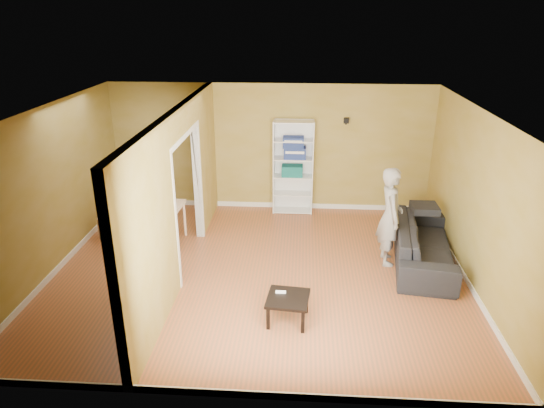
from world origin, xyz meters
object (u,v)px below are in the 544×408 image
at_px(dining_table, 150,210).
at_px(chair_left, 109,216).
at_px(sofa, 424,238).
at_px(bookshelf, 293,167).
at_px(coffee_table, 288,301).
at_px(person, 391,208).
at_px(chair_far, 158,207).
at_px(chair_near, 147,229).

distance_m(dining_table, chair_left, 0.82).
xyz_separation_m(sofa, bookshelf, (-2.23, 2.09, 0.52)).
bearing_deg(coffee_table, chair_left, 145.38).
xyz_separation_m(dining_table, chair_left, (-0.80, 0.07, -0.18)).
bearing_deg(sofa, coffee_table, 137.63).
distance_m(person, bookshelf, 2.67).
bearing_deg(chair_far, bookshelf, -146.21).
bearing_deg(sofa, bookshelf, 54.90).
distance_m(dining_table, chair_far, 0.59).
bearing_deg(chair_left, chair_far, 143.69).
xyz_separation_m(coffee_table, dining_table, (-2.54, 2.24, 0.32)).
relative_size(person, chair_far, 2.11).
relative_size(bookshelf, coffee_table, 3.47).
relative_size(dining_table, chair_far, 1.24).
relative_size(person, chair_left, 2.15).
distance_m(chair_left, chair_far, 0.92).
height_order(chair_left, chair_far, chair_far).
bearing_deg(chair_near, chair_far, 110.96).
distance_m(coffee_table, dining_table, 3.40).
relative_size(sofa, dining_table, 2.02).
distance_m(bookshelf, chair_left, 3.70).
xyz_separation_m(person, chair_far, (-4.15, 1.02, -0.51)).
height_order(sofa, chair_left, chair_left).
height_order(bookshelf, chair_left, bookshelf).
xyz_separation_m(chair_near, chair_far, (-0.13, 1.12, -0.05)).
relative_size(sofa, chair_left, 2.56).
xyz_separation_m(person, dining_table, (-4.13, 0.46, -0.33)).
bearing_deg(coffee_table, chair_near, 145.36).
bearing_deg(person, chair_near, 88.73).
xyz_separation_m(chair_left, chair_far, (0.77, 0.50, 0.01)).
relative_size(dining_table, chair_left, 1.27).
height_order(chair_left, chair_near, chair_near).
height_order(dining_table, chair_far, chair_far).
bearing_deg(chair_near, chair_left, 159.52).
height_order(sofa, bookshelf, bookshelf).
bearing_deg(person, sofa, -89.77).
height_order(sofa, dining_table, sofa).
height_order(person, coffee_table, person).
xyz_separation_m(person, coffee_table, (-1.59, -1.77, -0.65)).
xyz_separation_m(sofa, coffee_table, (-2.19, -1.81, -0.12)).
xyz_separation_m(coffee_table, chair_far, (-2.56, 2.80, 0.14)).
bearing_deg(bookshelf, chair_near, -137.13).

